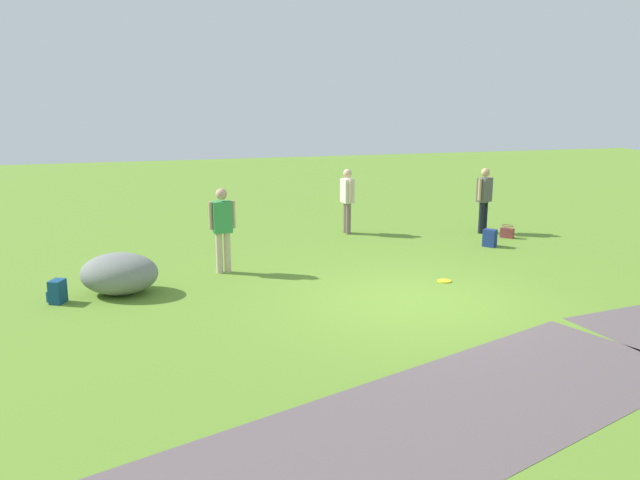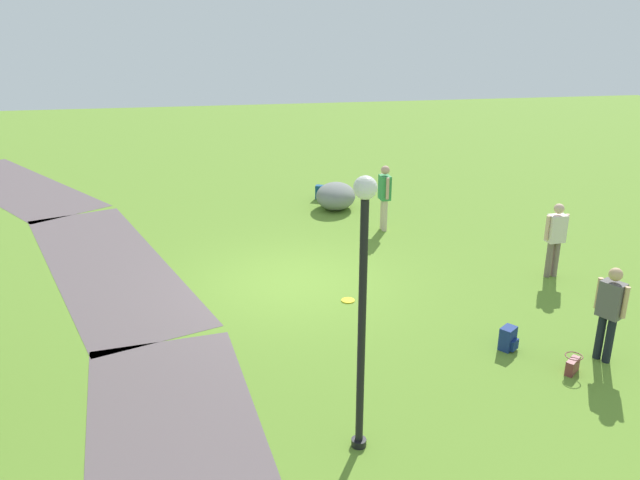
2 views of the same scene
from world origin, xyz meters
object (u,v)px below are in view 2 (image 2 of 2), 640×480
(lamp_post, at_px, (363,290))
(woman_with_handbag, at_px, (610,308))
(backpack_by_boulder, at_px, (321,192))
(frisbee_on_grass, at_px, (348,300))
(passerby_on_path, at_px, (556,235))
(man_near_boulder, at_px, (385,193))
(lawn_boulder, at_px, (336,196))
(spare_backpack_on_lawn, at_px, (508,339))
(handbag_on_grass, at_px, (573,365))

(lamp_post, distance_m, woman_with_handbag, 4.81)
(backpack_by_boulder, bearing_deg, lamp_post, 173.24)
(frisbee_on_grass, bearing_deg, backpack_by_boulder, -4.89)
(passerby_on_path, distance_m, backpack_by_boulder, 7.50)
(man_near_boulder, xyz_separation_m, passerby_on_path, (-3.42, -2.77, -0.04))
(lawn_boulder, distance_m, spare_backpack_on_lawn, 8.21)
(lawn_boulder, bearing_deg, spare_backpack_on_lawn, -169.94)
(lamp_post, distance_m, lawn_boulder, 10.43)
(lamp_post, relative_size, frisbee_on_grass, 13.93)
(lamp_post, distance_m, man_near_boulder, 8.66)
(lamp_post, relative_size, backpack_by_boulder, 9.19)
(backpack_by_boulder, bearing_deg, frisbee_on_grass, 175.11)
(lamp_post, xyz_separation_m, backpack_by_boulder, (11.15, -1.32, -2.07))
(lamp_post, bearing_deg, lawn_boulder, -8.86)
(woman_with_handbag, relative_size, passerby_on_path, 1.01)
(lawn_boulder, xyz_separation_m, backpack_by_boulder, (1.01, 0.26, -0.17))
(man_near_boulder, bearing_deg, spare_backpack_on_lawn, -174.80)
(lamp_post, relative_size, lawn_boulder, 2.29)
(lawn_boulder, bearing_deg, handbag_on_grass, -166.66)
(handbag_on_grass, xyz_separation_m, backpack_by_boulder, (9.95, 2.38, 0.05))
(lawn_boulder, distance_m, passerby_on_path, 6.50)
(backpack_by_boulder, bearing_deg, handbag_on_grass, -166.56)
(lawn_boulder, relative_size, backpack_by_boulder, 4.01)
(lamp_post, height_order, man_near_boulder, lamp_post)
(lawn_boulder, height_order, handbag_on_grass, lawn_boulder)
(spare_backpack_on_lawn, bearing_deg, lawn_boulder, 10.06)
(woman_with_handbag, distance_m, spare_backpack_on_lawn, 1.66)
(woman_with_handbag, relative_size, frisbee_on_grass, 6.16)
(lamp_post, distance_m, backpack_by_boulder, 11.41)
(frisbee_on_grass, bearing_deg, lawn_boulder, -8.22)
(handbag_on_grass, bearing_deg, man_near_boulder, 10.08)
(lamp_post, distance_m, passerby_on_path, 7.20)
(woman_with_handbag, xyz_separation_m, frisbee_on_grass, (2.81, 3.65, -0.93))
(handbag_on_grass, distance_m, frisbee_on_grass, 4.29)
(man_near_boulder, height_order, handbag_on_grass, man_near_boulder)
(man_near_boulder, height_order, frisbee_on_grass, man_near_boulder)
(man_near_boulder, bearing_deg, passerby_on_path, -141.06)
(passerby_on_path, bearing_deg, frisbee_on_grass, 96.19)
(lamp_post, relative_size, handbag_on_grass, 9.59)
(lawn_boulder, distance_m, handbag_on_grass, 9.19)
(passerby_on_path, bearing_deg, lamp_post, 132.47)
(lamp_post, bearing_deg, spare_backpack_on_lawn, -55.76)
(woman_with_handbag, height_order, backpack_by_boulder, woman_with_handbag)
(lawn_boulder, height_order, passerby_on_path, passerby_on_path)
(lamp_post, height_order, frisbee_on_grass, lamp_post)
(lamp_post, height_order, lawn_boulder, lamp_post)
(backpack_by_boulder, bearing_deg, man_near_boulder, -158.98)
(lamp_post, bearing_deg, woman_with_handbag, -71.32)
(passerby_on_path, distance_m, spare_backpack_on_lawn, 3.58)
(handbag_on_grass, height_order, backpack_by_boulder, backpack_by_boulder)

